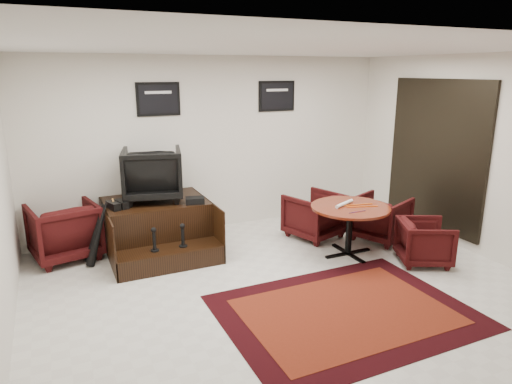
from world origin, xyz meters
TOP-DOWN VIEW (x-y plane):
  - ground at (0.00, 0.00)m, footprint 6.00×6.00m
  - room_shell at (0.41, 0.12)m, footprint 6.02×5.02m
  - area_rug at (0.29, -0.80)m, footprint 2.68×2.01m
  - shine_podium at (-1.16, 1.81)m, footprint 1.45×1.49m
  - shine_chair at (-1.16, 1.96)m, footprint 0.97×0.93m
  - shoes_pair at (-1.71, 1.72)m, footprint 0.29×0.32m
  - polish_kit at (-0.68, 1.51)m, footprint 0.29×0.23m
  - umbrella_black at (-2.00, 1.64)m, footprint 0.34×0.13m
  - umbrella_hooked at (-2.02, 1.78)m, footprint 0.32×0.12m
  - armchair_side at (-2.41, 2.10)m, footprint 1.00×0.96m
  - meeting_table at (1.29, 0.54)m, footprint 1.11×1.11m
  - table_chair_back at (1.22, 1.37)m, footprint 0.94×0.91m
  - table_chair_window at (2.10, 0.84)m, footprint 0.93×0.96m
  - table_chair_corner at (2.05, -0.14)m, footprint 0.83×0.85m
  - paper_roll at (1.23, 0.61)m, footprint 0.40×0.22m
  - table_clutter at (1.39, 0.46)m, footprint 0.57×0.33m

SIDE VIEW (x-z plane):
  - ground at x=0.00m, z-range 0.00..0.00m
  - area_rug at x=0.29m, z-range 0.00..0.01m
  - table_chair_corner at x=2.05m, z-range 0.00..0.67m
  - shine_podium at x=-1.16m, z-range -0.03..0.72m
  - table_chair_window at x=2.10m, z-range 0.00..0.76m
  - table_chair_back at x=1.22m, z-range 0.00..0.78m
  - umbrella_hooked at x=-2.02m, z-range 0.00..0.85m
  - armchair_side at x=-2.41m, z-range 0.00..0.88m
  - umbrella_black at x=-2.00m, z-range 0.00..0.90m
  - meeting_table at x=1.29m, z-range 0.27..1.00m
  - table_clutter at x=1.39m, z-range 0.72..0.74m
  - paper_roll at x=1.23m, z-range 0.72..0.77m
  - polish_kit at x=-0.68m, z-range 0.75..0.83m
  - shoes_pair at x=-1.71m, z-range 0.75..0.85m
  - shine_chair at x=-1.16m, z-range 0.75..1.59m
  - room_shell at x=0.41m, z-range 0.38..3.19m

